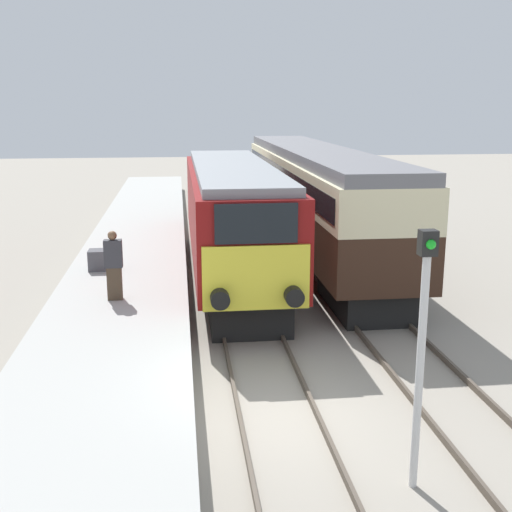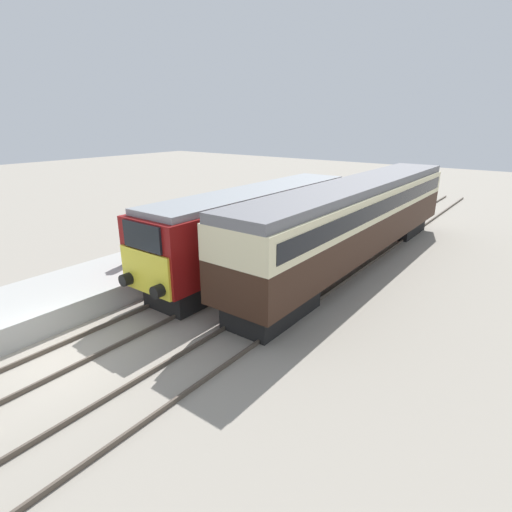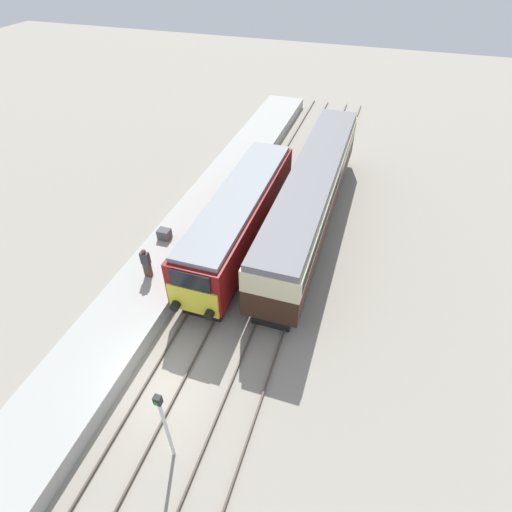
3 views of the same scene
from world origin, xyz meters
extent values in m
plane|color=gray|center=(0.00, 0.00, 0.00)|extent=(120.00, 120.00, 0.00)
cube|color=#A8A8A3|center=(-3.30, 8.00, 0.43)|extent=(3.50, 50.00, 0.86)
cube|color=#4C4238|center=(-0.72, 5.00, 0.07)|extent=(0.07, 60.00, 0.14)
cube|color=#4C4238|center=(0.72, 5.00, 0.07)|extent=(0.07, 60.00, 0.14)
cube|color=#4C4238|center=(2.68, 5.00, 0.07)|extent=(0.07, 60.00, 0.14)
cube|color=#4C4238|center=(4.12, 5.00, 0.07)|extent=(0.07, 60.00, 0.14)
cube|color=black|center=(0.00, 5.89, 0.50)|extent=(2.03, 4.00, 1.00)
cube|color=black|center=(0.00, 13.64, 0.50)|extent=(2.03, 4.00, 1.00)
cube|color=maroon|center=(0.00, 9.77, 2.27)|extent=(2.70, 12.75, 2.54)
cube|color=yellow|center=(0.00, 3.35, 1.76)|extent=(2.48, 0.10, 1.52)
cube|color=black|center=(0.00, 3.35, 3.03)|extent=(1.89, 0.10, 0.91)
cube|color=gray|center=(0.00, 9.77, 3.66)|extent=(2.38, 12.24, 0.24)
cylinder|color=black|center=(-0.85, 3.14, 1.35)|extent=(0.44, 0.35, 0.44)
cylinder|color=black|center=(0.85, 3.14, 1.35)|extent=(0.44, 0.35, 0.44)
cube|color=black|center=(3.40, 6.14, 0.47)|extent=(1.89, 3.60, 0.95)
cube|color=black|center=(3.40, 20.12, 0.47)|extent=(1.89, 3.60, 0.95)
cube|color=#331E14|center=(3.40, 13.13, 1.71)|extent=(2.70, 18.39, 1.53)
cube|color=beige|center=(3.40, 13.13, 3.08)|extent=(2.71, 18.39, 1.20)
cube|color=black|center=(3.40, 13.13, 3.08)|extent=(2.75, 17.65, 0.66)
cube|color=slate|center=(3.40, 13.13, 3.86)|extent=(2.48, 18.39, 0.36)
cube|color=#473828|center=(-3.37, 5.04, 1.27)|extent=(0.36, 0.24, 0.83)
cube|color=#333338|center=(-3.37, 5.04, 2.04)|extent=(0.44, 0.26, 0.69)
sphere|color=brown|center=(-3.37, 5.04, 2.50)|extent=(0.23, 0.23, 0.23)
cylinder|color=silver|center=(1.70, -2.41, 1.80)|extent=(0.12, 0.12, 3.60)
cube|color=black|center=(1.70, -2.41, 3.78)|extent=(0.24, 0.20, 0.36)
sphere|color=green|center=(1.70, -2.52, 3.78)|extent=(0.14, 0.14, 0.14)
cube|color=#4C4C51|center=(-4.06, 8.10, 1.16)|extent=(0.70, 0.56, 0.60)
camera|label=1|loc=(-1.69, -10.72, 5.65)|focal=45.00mm
camera|label=2|loc=(10.71, -4.52, 6.70)|focal=28.00mm
camera|label=3|loc=(6.54, -7.55, 15.11)|focal=28.00mm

